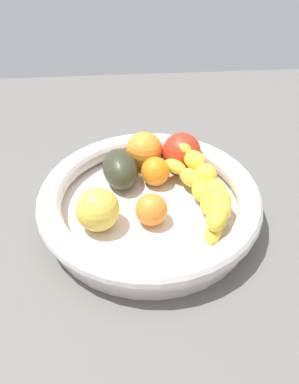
{
  "coord_description": "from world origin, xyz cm",
  "views": [
    {
      "loc": [
        -3.87,
        -47.6,
        47.99
      ],
      "look_at": [
        0.0,
        0.0,
        8.4
      ],
      "focal_mm": 36.2,
      "sensor_mm": 36.0,
      "label": 1
    }
  ],
  "objects_px": {
    "avocado_dark": "(120,169)",
    "orange_mid_right": "(145,150)",
    "banana_draped_right": "(202,197)",
    "apple_yellow": "(98,210)",
    "orange_mid_left": "(155,171)",
    "tomato_red": "(182,152)",
    "orange_front": "(149,210)",
    "fruit_bowl": "(150,202)",
    "banana_draped_left": "(208,186)"
  },
  "relations": [
    {
      "from": "tomato_red",
      "to": "apple_yellow",
      "type": "bearing_deg",
      "value": -136.12
    },
    {
      "from": "banana_draped_right",
      "to": "avocado_dark",
      "type": "xyz_separation_m",
      "value": [
        -0.13,
        0.08,
        0.0
      ]
    },
    {
      "from": "banana_draped_left",
      "to": "avocado_dark",
      "type": "distance_m",
      "value": 0.16
    },
    {
      "from": "tomato_red",
      "to": "banana_draped_left",
      "type": "bearing_deg",
      "value": -74.6
    },
    {
      "from": "fruit_bowl",
      "to": "tomato_red",
      "type": "xyz_separation_m",
      "value": [
        0.07,
        0.1,
        0.03
      ]
    },
    {
      "from": "apple_yellow",
      "to": "banana_draped_left",
      "type": "bearing_deg",
      "value": 13.04
    },
    {
      "from": "orange_mid_right",
      "to": "orange_mid_left",
      "type": "bearing_deg",
      "value": -75.83
    },
    {
      "from": "banana_draped_left",
      "to": "orange_mid_right",
      "type": "relative_size",
      "value": 3.53
    },
    {
      "from": "fruit_bowl",
      "to": "orange_mid_left",
      "type": "xyz_separation_m",
      "value": [
        0.02,
        0.06,
        0.02
      ]
    },
    {
      "from": "fruit_bowl",
      "to": "orange_front",
      "type": "xyz_separation_m",
      "value": [
        -0.0,
        -0.04,
        0.02
      ]
    },
    {
      "from": "tomato_red",
      "to": "avocado_dark",
      "type": "bearing_deg",
      "value": -162.25
    },
    {
      "from": "fruit_bowl",
      "to": "apple_yellow",
      "type": "distance_m",
      "value": 0.09
    },
    {
      "from": "banana_draped_right",
      "to": "tomato_red",
      "type": "height_order",
      "value": "tomato_red"
    },
    {
      "from": "banana_draped_right",
      "to": "banana_draped_left",
      "type": "bearing_deg",
      "value": 52.8
    },
    {
      "from": "banana_draped_right",
      "to": "apple_yellow",
      "type": "xyz_separation_m",
      "value": [
        -0.17,
        -0.03,
        0.01
      ]
    },
    {
      "from": "apple_yellow",
      "to": "tomato_red",
      "type": "relative_size",
      "value": 0.96
    },
    {
      "from": "fruit_bowl",
      "to": "banana_draped_right",
      "type": "relative_size",
      "value": 1.71
    },
    {
      "from": "banana_draped_left",
      "to": "orange_front",
      "type": "xyz_separation_m",
      "value": [
        -0.1,
        -0.04,
        -0.01
      ]
    },
    {
      "from": "fruit_bowl",
      "to": "banana_draped_left",
      "type": "distance_m",
      "value": 0.1
    },
    {
      "from": "avocado_dark",
      "to": "orange_mid_right",
      "type": "bearing_deg",
      "value": 46.24
    },
    {
      "from": "orange_front",
      "to": "orange_mid_right",
      "type": "xyz_separation_m",
      "value": [
        0.01,
        0.15,
        0.01
      ]
    },
    {
      "from": "fruit_bowl",
      "to": "banana_draped_right",
      "type": "bearing_deg",
      "value": -9.39
    },
    {
      "from": "fruit_bowl",
      "to": "orange_mid_right",
      "type": "xyz_separation_m",
      "value": [
        0.0,
        0.12,
        0.02
      ]
    },
    {
      "from": "banana_draped_left",
      "to": "apple_yellow",
      "type": "xyz_separation_m",
      "value": [
        -0.18,
        -0.04,
        -0.0
      ]
    },
    {
      "from": "banana_draped_left",
      "to": "apple_yellow",
      "type": "relative_size",
      "value": 3.5
    },
    {
      "from": "avocado_dark",
      "to": "apple_yellow",
      "type": "bearing_deg",
      "value": -108.44
    },
    {
      "from": "banana_draped_right",
      "to": "orange_front",
      "type": "xyz_separation_m",
      "value": [
        -0.09,
        -0.02,
        0.0
      ]
    },
    {
      "from": "banana_draped_right",
      "to": "orange_mid_right",
      "type": "relative_size",
      "value": 3.17
    },
    {
      "from": "banana_draped_left",
      "to": "orange_mid_left",
      "type": "relative_size",
      "value": 4.64
    },
    {
      "from": "tomato_red",
      "to": "orange_mid_left",
      "type": "bearing_deg",
      "value": -140.36
    },
    {
      "from": "banana_draped_left",
      "to": "banana_draped_right",
      "type": "bearing_deg",
      "value": -127.2
    },
    {
      "from": "banana_draped_left",
      "to": "orange_mid_left",
      "type": "height_order",
      "value": "banana_draped_left"
    },
    {
      "from": "fruit_bowl",
      "to": "tomato_red",
      "type": "bearing_deg",
      "value": 57.1
    },
    {
      "from": "fruit_bowl",
      "to": "apple_yellow",
      "type": "xyz_separation_m",
      "value": [
        -0.08,
        -0.04,
        0.02
      ]
    },
    {
      "from": "orange_mid_left",
      "to": "tomato_red",
      "type": "height_order",
      "value": "tomato_red"
    },
    {
      "from": "banana_draped_right",
      "to": "apple_yellow",
      "type": "relative_size",
      "value": 3.15
    },
    {
      "from": "orange_mid_right",
      "to": "apple_yellow",
      "type": "relative_size",
      "value": 0.99
    },
    {
      "from": "orange_front",
      "to": "apple_yellow",
      "type": "bearing_deg",
      "value": -178.24
    },
    {
      "from": "orange_mid_right",
      "to": "avocado_dark",
      "type": "bearing_deg",
      "value": -133.76
    },
    {
      "from": "apple_yellow",
      "to": "tomato_red",
      "type": "height_order",
      "value": "tomato_red"
    },
    {
      "from": "fruit_bowl",
      "to": "orange_mid_right",
      "type": "relative_size",
      "value": 5.41
    },
    {
      "from": "banana_draped_right",
      "to": "avocado_dark",
      "type": "height_order",
      "value": "avocado_dark"
    },
    {
      "from": "apple_yellow",
      "to": "orange_mid_right",
      "type": "bearing_deg",
      "value": 62.07
    },
    {
      "from": "orange_mid_left",
      "to": "orange_mid_right",
      "type": "height_order",
      "value": "orange_mid_right"
    },
    {
      "from": "apple_yellow",
      "to": "banana_draped_right",
      "type": "bearing_deg",
      "value": 8.81
    },
    {
      "from": "orange_front",
      "to": "avocado_dark",
      "type": "bearing_deg",
      "value": 111.84
    },
    {
      "from": "fruit_bowl",
      "to": "orange_mid_left",
      "type": "relative_size",
      "value": 7.12
    },
    {
      "from": "banana_draped_right",
      "to": "orange_front",
      "type": "relative_size",
      "value": 4.2
    },
    {
      "from": "banana_draped_right",
      "to": "apple_yellow",
      "type": "bearing_deg",
      "value": -171.19
    },
    {
      "from": "banana_draped_left",
      "to": "banana_draped_right",
      "type": "xyz_separation_m",
      "value": [
        -0.01,
        -0.02,
        -0.01
      ]
    }
  ]
}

